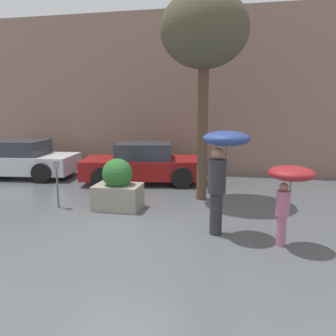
# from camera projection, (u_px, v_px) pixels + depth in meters

# --- Properties ---
(ground_plane) EXTENTS (40.00, 40.00, 0.00)m
(ground_plane) POSITION_uv_depth(u_px,v_px,m) (123.00, 232.00, 6.64)
(ground_plane) COLOR #51565B
(building_facade) EXTENTS (18.00, 0.30, 6.00)m
(building_facade) POSITION_uv_depth(u_px,v_px,m) (178.00, 94.00, 12.36)
(building_facade) COLOR #8C6B5B
(building_facade) RESTS_ON ground
(planter_box) EXTENTS (1.13, 0.78, 1.26)m
(planter_box) POSITION_uv_depth(u_px,v_px,m) (118.00, 187.00, 8.07)
(planter_box) COLOR gray
(planter_box) RESTS_ON ground
(person_adult) EXTENTS (0.89, 0.89, 2.05)m
(person_adult) POSITION_uv_depth(u_px,v_px,m) (223.00, 158.00, 6.24)
(person_adult) COLOR #2D2D33
(person_adult) RESTS_ON ground
(person_child) EXTENTS (0.80, 0.80, 1.49)m
(person_child) POSITION_uv_depth(u_px,v_px,m) (289.00, 182.00, 5.73)
(person_child) COLOR #B76684
(person_child) RESTS_ON ground
(parked_car_near) EXTENTS (4.28, 2.59, 1.33)m
(parked_car_near) POSITION_uv_depth(u_px,v_px,m) (144.00, 164.00, 11.01)
(parked_car_near) COLOR maroon
(parked_car_near) RESTS_ON ground
(parked_car_far) EXTENTS (4.08, 2.32, 1.33)m
(parked_car_far) POSITION_uv_depth(u_px,v_px,m) (21.00, 160.00, 11.86)
(parked_car_far) COLOR silver
(parked_car_far) RESTS_ON ground
(street_tree) EXTENTS (2.25, 2.25, 5.37)m
(street_tree) POSITION_uv_depth(u_px,v_px,m) (204.00, 33.00, 8.25)
(street_tree) COLOR brown
(street_tree) RESTS_ON ground
(parking_meter) EXTENTS (0.14, 0.14, 1.20)m
(parking_meter) POSITION_uv_depth(u_px,v_px,m) (57.00, 174.00, 8.11)
(parking_meter) COLOR #595B60
(parking_meter) RESTS_ON ground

